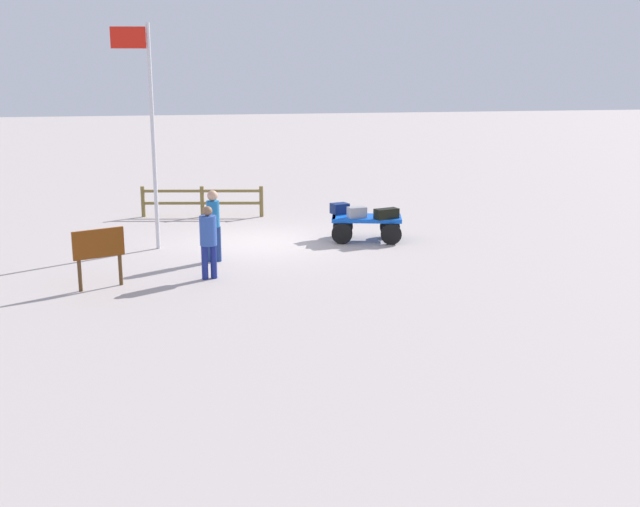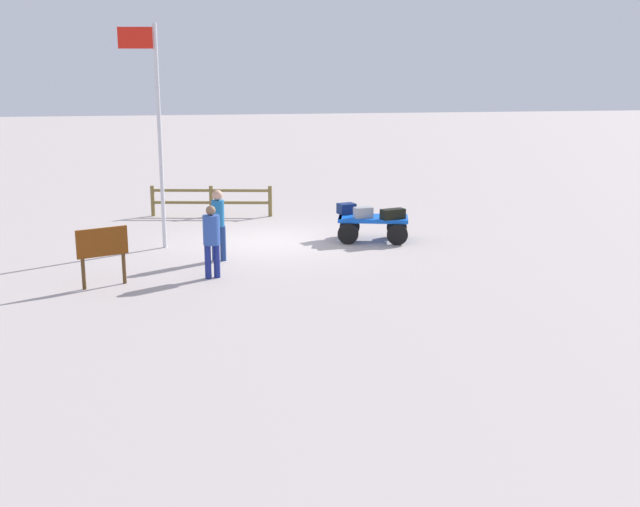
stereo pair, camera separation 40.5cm
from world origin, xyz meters
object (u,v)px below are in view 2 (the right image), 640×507
(worker_lead, at_px, (218,220))
(worker_trailing, at_px, (212,236))
(luggage_cart, at_px, (372,224))
(flagpole, at_px, (155,120))
(suitcase_dark, at_px, (346,209))
(suitcase_navy, at_px, (363,213))
(signboard, at_px, (102,247))
(suitcase_tan, at_px, (393,214))

(worker_lead, distance_m, worker_trailing, 1.59)
(luggage_cart, height_order, flagpole, flagpole)
(suitcase_dark, xyz_separation_m, flagpole, (4.97, 0.39, 2.45))
(suitcase_navy, relative_size, signboard, 0.40)
(flagpole, bearing_deg, suitcase_tan, 174.61)
(suitcase_navy, distance_m, flagpole, 5.82)
(flagpole, bearing_deg, worker_trailing, 109.55)
(luggage_cart, height_order, worker_trailing, worker_trailing)
(luggage_cart, distance_m, worker_lead, 4.47)
(flagpole, bearing_deg, suitcase_navy, 177.00)
(suitcase_dark, relative_size, worker_trailing, 0.32)
(luggage_cart, relative_size, suitcase_tan, 2.99)
(suitcase_tan, xyz_separation_m, worker_trailing, (4.85, 2.69, 0.17))
(suitcase_tan, height_order, worker_trailing, worker_trailing)
(worker_trailing, xyz_separation_m, flagpole, (1.16, -3.26, 2.30))
(flagpole, bearing_deg, suitcase_dark, -175.55)
(worker_trailing, xyz_separation_m, signboard, (2.29, 0.27, -0.10))
(flagpole, relative_size, signboard, 4.42)
(luggage_cart, relative_size, flagpole, 0.37)
(luggage_cart, xyz_separation_m, signboard, (6.68, 3.36, 0.39))
(flagpole, xyz_separation_m, signboard, (1.13, 3.53, -2.40))
(luggage_cart, xyz_separation_m, suitcase_tan, (-0.45, 0.40, 0.33))
(suitcase_navy, height_order, suitcase_tan, suitcase_navy)
(signboard, bearing_deg, flagpole, -107.75)
(worker_lead, distance_m, signboard, 3.12)
(suitcase_tan, bearing_deg, suitcase_navy, -21.73)
(suitcase_tan, relative_size, worker_trailing, 0.43)
(flagpole, distance_m, signboard, 4.41)
(worker_lead, height_order, signboard, worker_lead)
(luggage_cart, distance_m, worker_trailing, 5.40)
(luggage_cart, distance_m, flagpole, 6.22)
(suitcase_navy, bearing_deg, suitcase_dark, -65.10)
(luggage_cart, height_order, signboard, signboard)
(suitcase_dark, height_order, worker_trailing, worker_trailing)
(suitcase_dark, xyz_separation_m, worker_trailing, (3.81, 3.64, 0.16))
(worker_lead, bearing_deg, suitcase_navy, -160.04)
(suitcase_navy, bearing_deg, worker_trailing, 35.89)
(worker_trailing, relative_size, flagpole, 0.29)
(worker_lead, xyz_separation_m, flagpole, (1.39, -1.69, 2.26))
(suitcase_navy, distance_m, suitcase_tan, 0.78)
(suitcase_dark, xyz_separation_m, worker_lead, (3.58, 2.07, 0.20))
(suitcase_tan, distance_m, signboard, 7.72)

